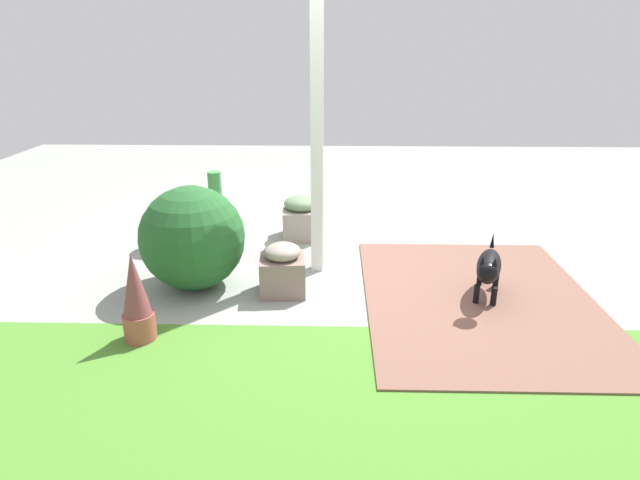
{
  "coord_description": "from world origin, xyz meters",
  "views": [
    {
      "loc": [
        0.25,
        4.4,
        1.95
      ],
      "look_at": [
        0.36,
        0.24,
        0.39
      ],
      "focal_mm": 30.08,
      "sensor_mm": 36.0,
      "label": 1
    }
  ],
  "objects_px": {
    "stone_planter_nearest": "(301,218)",
    "terracotta_pot_broad": "(166,225)",
    "terracotta_pot_tall": "(217,213)",
    "stone_planter_mid": "(283,269)",
    "round_shrub": "(192,238)",
    "porch_pillar": "(317,127)",
    "terracotta_pot_spiky": "(136,299)",
    "dog": "(489,268)"
  },
  "relations": [
    {
      "from": "porch_pillar",
      "to": "terracotta_pot_spiky",
      "type": "relative_size",
      "value": 3.97
    },
    {
      "from": "porch_pillar",
      "to": "stone_planter_nearest",
      "type": "relative_size",
      "value": 5.69
    },
    {
      "from": "round_shrub",
      "to": "porch_pillar",
      "type": "bearing_deg",
      "value": -159.2
    },
    {
      "from": "terracotta_pot_broad",
      "to": "dog",
      "type": "height_order",
      "value": "dog"
    },
    {
      "from": "terracotta_pot_broad",
      "to": "terracotta_pot_tall",
      "type": "height_order",
      "value": "terracotta_pot_tall"
    },
    {
      "from": "stone_planter_mid",
      "to": "round_shrub",
      "type": "distance_m",
      "value": 0.78
    },
    {
      "from": "stone_planter_nearest",
      "to": "terracotta_pot_tall",
      "type": "xyz_separation_m",
      "value": [
        0.89,
        -0.04,
        0.03
      ]
    },
    {
      "from": "stone_planter_nearest",
      "to": "terracotta_pot_broad",
      "type": "height_order",
      "value": "stone_planter_nearest"
    },
    {
      "from": "round_shrub",
      "to": "terracotta_pot_spiky",
      "type": "bearing_deg",
      "value": 78.39
    },
    {
      "from": "porch_pillar",
      "to": "terracotta_pot_broad",
      "type": "height_order",
      "value": "porch_pillar"
    },
    {
      "from": "porch_pillar",
      "to": "stone_planter_nearest",
      "type": "distance_m",
      "value": 1.35
    },
    {
      "from": "stone_planter_mid",
      "to": "terracotta_pot_spiky",
      "type": "height_order",
      "value": "terracotta_pot_spiky"
    },
    {
      "from": "round_shrub",
      "to": "dog",
      "type": "xyz_separation_m",
      "value": [
        -2.37,
        0.19,
        -0.16
      ]
    },
    {
      "from": "stone_planter_nearest",
      "to": "round_shrub",
      "type": "relative_size",
      "value": 0.52
    },
    {
      "from": "porch_pillar",
      "to": "terracotta_pot_spiky",
      "type": "height_order",
      "value": "porch_pillar"
    },
    {
      "from": "stone_planter_mid",
      "to": "dog",
      "type": "relative_size",
      "value": 0.63
    },
    {
      "from": "stone_planter_nearest",
      "to": "terracotta_pot_broad",
      "type": "xyz_separation_m",
      "value": [
        1.31,
        0.33,
        0.02
      ]
    },
    {
      "from": "terracotta_pot_tall",
      "to": "dog",
      "type": "relative_size",
      "value": 1.01
    },
    {
      "from": "porch_pillar",
      "to": "terracotta_pot_tall",
      "type": "xyz_separation_m",
      "value": [
        1.08,
        -0.86,
        -1.02
      ]
    },
    {
      "from": "stone_planter_mid",
      "to": "terracotta_pot_spiky",
      "type": "distance_m",
      "value": 1.19
    },
    {
      "from": "stone_planter_nearest",
      "to": "terracotta_pot_tall",
      "type": "relative_size",
      "value": 0.65
    },
    {
      "from": "stone_planter_mid",
      "to": "stone_planter_nearest",
      "type": "bearing_deg",
      "value": -93.1
    },
    {
      "from": "porch_pillar",
      "to": "terracotta_pot_tall",
      "type": "distance_m",
      "value": 1.72
    },
    {
      "from": "terracotta_pot_broad",
      "to": "dog",
      "type": "bearing_deg",
      "value": 159.67
    },
    {
      "from": "round_shrub",
      "to": "terracotta_pot_tall",
      "type": "distance_m",
      "value": 1.26
    },
    {
      "from": "stone_planter_nearest",
      "to": "terracotta_pot_broad",
      "type": "bearing_deg",
      "value": 14.22
    },
    {
      "from": "round_shrub",
      "to": "dog",
      "type": "height_order",
      "value": "round_shrub"
    },
    {
      "from": "terracotta_pot_broad",
      "to": "terracotta_pot_spiky",
      "type": "distance_m",
      "value": 1.76
    },
    {
      "from": "stone_planter_mid",
      "to": "porch_pillar",
      "type": "bearing_deg",
      "value": -118.52
    },
    {
      "from": "stone_planter_nearest",
      "to": "round_shrub",
      "type": "bearing_deg",
      "value": 55.98
    },
    {
      "from": "terracotta_pot_broad",
      "to": "terracotta_pot_tall",
      "type": "xyz_separation_m",
      "value": [
        -0.42,
        -0.37,
        0.02
      ]
    },
    {
      "from": "round_shrub",
      "to": "terracotta_pot_broad",
      "type": "relative_size",
      "value": 2.2
    },
    {
      "from": "terracotta_pot_tall",
      "to": "terracotta_pot_spiky",
      "type": "distance_m",
      "value": 2.11
    },
    {
      "from": "round_shrub",
      "to": "terracotta_pot_broad",
      "type": "height_order",
      "value": "round_shrub"
    },
    {
      "from": "terracotta_pot_tall",
      "to": "dog",
      "type": "bearing_deg",
      "value": 149.57
    },
    {
      "from": "terracotta_pot_spiky",
      "to": "dog",
      "type": "relative_size",
      "value": 0.94
    },
    {
      "from": "stone_planter_nearest",
      "to": "porch_pillar",
      "type": "bearing_deg",
      "value": 103.32
    },
    {
      "from": "terracotta_pot_spiky",
      "to": "stone_planter_mid",
      "type": "bearing_deg",
      "value": -140.58
    },
    {
      "from": "terracotta_pot_tall",
      "to": "terracotta_pot_spiky",
      "type": "height_order",
      "value": "terracotta_pot_tall"
    },
    {
      "from": "terracotta_pot_tall",
      "to": "terracotta_pot_broad",
      "type": "bearing_deg",
      "value": 41.52
    },
    {
      "from": "porch_pillar",
      "to": "stone_planter_mid",
      "type": "bearing_deg",
      "value": 61.48
    },
    {
      "from": "porch_pillar",
      "to": "terracotta_pot_broad",
      "type": "bearing_deg",
      "value": -18.09
    }
  ]
}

